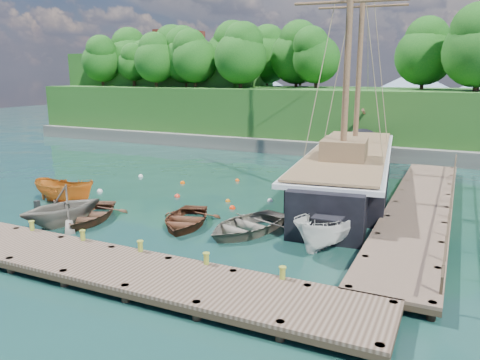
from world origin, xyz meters
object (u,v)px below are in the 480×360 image
object	(u,v)px
rowboat_0	(89,220)
motorboat_orange	(66,203)
rowboat_3	(246,233)
cabin_boat_white	(328,246)
rowboat_1	(63,225)
rowboat_2	(185,225)
schooner	(348,173)

from	to	relation	value
rowboat_0	motorboat_orange	distance (m)	4.24
rowboat_3	cabin_boat_white	distance (m)	4.07
motorboat_orange	cabin_boat_white	world-z (taller)	cabin_boat_white
rowboat_1	motorboat_orange	distance (m)	4.39
rowboat_0	rowboat_3	distance (m)	8.45
rowboat_2	cabin_boat_white	world-z (taller)	cabin_boat_white
rowboat_1	motorboat_orange	world-z (taller)	rowboat_1
rowboat_2	motorboat_orange	distance (m)	8.74
rowboat_1	rowboat_3	size ratio (longest dim) A/B	0.85
rowboat_2	rowboat_3	bearing A→B (deg)	-10.55
rowboat_0	rowboat_2	distance (m)	5.21
rowboat_1	rowboat_3	distance (m)	9.40
motorboat_orange	schooner	size ratio (longest dim) A/B	0.15
rowboat_0	rowboat_2	bearing A→B (deg)	-3.63
rowboat_2	cabin_boat_white	distance (m)	7.32
schooner	rowboat_1	bearing A→B (deg)	-137.08
rowboat_3	cabin_boat_white	size ratio (longest dim) A/B	0.98
rowboat_2	motorboat_orange	xyz separation A→B (m)	(-8.71, 0.63, 0.00)
rowboat_1	rowboat_0	bearing A→B (deg)	78.49
rowboat_0	motorboat_orange	world-z (taller)	motorboat_orange
rowboat_2	rowboat_3	world-z (taller)	rowboat_3
rowboat_3	schooner	world-z (taller)	schooner
rowboat_0	rowboat_2	world-z (taller)	rowboat_0
rowboat_0	rowboat_3	world-z (taller)	rowboat_3
rowboat_2	cabin_boat_white	size ratio (longest dim) A/B	0.87
rowboat_2	rowboat_1	bearing A→B (deg)	-172.03
motorboat_orange	rowboat_2	bearing A→B (deg)	-96.70
rowboat_0	cabin_boat_white	world-z (taller)	cabin_boat_white
rowboat_2	motorboat_orange	world-z (taller)	motorboat_orange
cabin_boat_white	rowboat_0	bearing A→B (deg)	-160.55
motorboat_orange	rowboat_3	bearing A→B (deg)	-94.05
rowboat_2	cabin_boat_white	bearing A→B (deg)	-14.43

